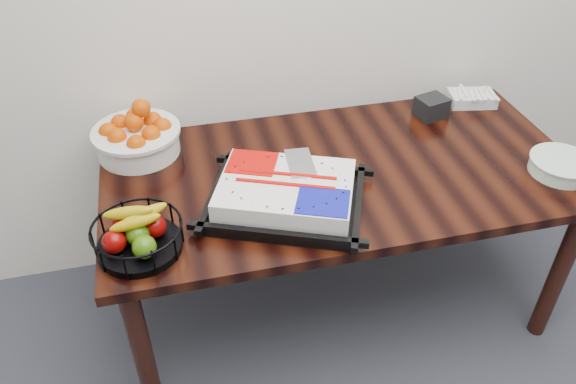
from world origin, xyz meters
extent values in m
cube|color=black|center=(0.00, 2.00, 0.73)|extent=(1.80, 0.90, 0.04)
cylinder|color=black|center=(-0.82, 1.63, 0.35)|extent=(0.07, 0.07, 0.71)
cylinder|color=black|center=(-0.82, 2.37, 0.35)|extent=(0.07, 0.07, 0.71)
cylinder|color=black|center=(0.82, 1.63, 0.35)|extent=(0.07, 0.07, 0.71)
cylinder|color=black|center=(0.82, 2.37, 0.35)|extent=(0.07, 0.07, 0.71)
cube|color=black|center=(-0.26, 1.84, 0.76)|extent=(0.64, 0.58, 0.02)
cube|color=white|center=(-0.26, 1.84, 0.81)|extent=(0.55, 0.49, 0.08)
cube|color=#C10804|center=(-0.39, 1.93, 0.85)|extent=(0.21, 0.20, 0.00)
cube|color=#0E119B|center=(-0.12, 1.75, 0.85)|extent=(0.21, 0.20, 0.00)
cube|color=silver|center=(-0.22, 1.95, 0.85)|extent=(0.10, 0.19, 0.00)
cylinder|color=white|center=(-0.75, 2.30, 0.80)|extent=(0.32, 0.32, 0.10)
cylinder|color=white|center=(-0.75, 2.30, 0.85)|extent=(0.34, 0.34, 0.01)
cylinder|color=black|center=(-0.76, 1.73, 0.76)|extent=(0.27, 0.27, 0.03)
torus|color=black|center=(-0.76, 1.73, 0.84)|extent=(0.29, 0.29, 0.01)
cylinder|color=white|center=(0.79, 1.79, 0.78)|extent=(0.23, 0.23, 0.05)
cylinder|color=white|center=(0.79, 1.79, 0.80)|extent=(0.24, 0.24, 0.01)
cube|color=silver|center=(0.73, 2.35, 0.78)|extent=(0.22, 0.17, 0.05)
cube|color=black|center=(0.50, 2.29, 0.79)|extent=(0.15, 0.13, 0.09)
camera|label=1|loc=(-0.61, 0.35, 2.00)|focal=35.00mm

